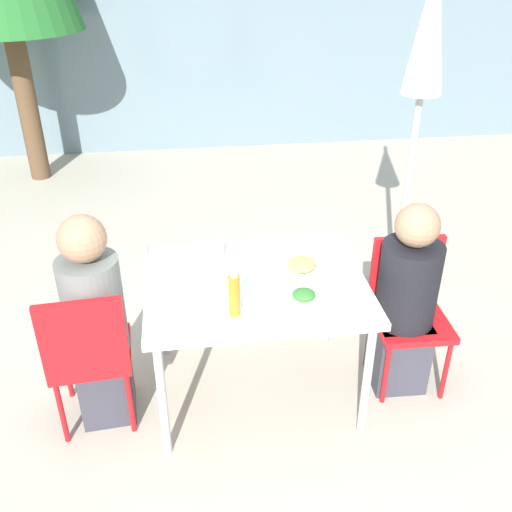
{
  "coord_description": "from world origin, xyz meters",
  "views": [
    {
      "loc": [
        -0.34,
        -2.46,
        2.31
      ],
      "look_at": [
        0.0,
        0.0,
        0.89
      ],
      "focal_mm": 40.0,
      "sensor_mm": 36.0,
      "label": 1
    }
  ],
  "objects_px": {
    "closed_umbrella": "(425,64)",
    "drinking_cup": "(217,249)",
    "salad_bowl": "(206,301)",
    "bottle": "(234,295)",
    "chair_right": "(408,302)",
    "person_right": "(405,304)",
    "person_left": "(97,326)",
    "chair_left": "(89,350)"
  },
  "relations": [
    {
      "from": "bottle",
      "to": "drinking_cup",
      "type": "distance_m",
      "value": 0.56
    },
    {
      "from": "chair_right",
      "to": "closed_umbrella",
      "type": "relative_size",
      "value": 0.38
    },
    {
      "from": "person_left",
      "to": "closed_umbrella",
      "type": "relative_size",
      "value": 0.53
    },
    {
      "from": "bottle",
      "to": "salad_bowl",
      "type": "distance_m",
      "value": 0.18
    },
    {
      "from": "chair_left",
      "to": "drinking_cup",
      "type": "distance_m",
      "value": 0.86
    },
    {
      "from": "person_left",
      "to": "person_right",
      "type": "xyz_separation_m",
      "value": [
        1.63,
        0.03,
        -0.04
      ]
    },
    {
      "from": "person_left",
      "to": "chair_right",
      "type": "distance_m",
      "value": 1.69
    },
    {
      "from": "person_right",
      "to": "closed_umbrella",
      "type": "distance_m",
      "value": 1.49
    },
    {
      "from": "person_left",
      "to": "bottle",
      "type": "bearing_deg",
      "value": -21.75
    },
    {
      "from": "chair_right",
      "to": "person_right",
      "type": "relative_size",
      "value": 0.75
    },
    {
      "from": "bottle",
      "to": "drinking_cup",
      "type": "bearing_deg",
      "value": 93.92
    },
    {
      "from": "closed_umbrella",
      "to": "drinking_cup",
      "type": "distance_m",
      "value": 1.71
    },
    {
      "from": "closed_umbrella",
      "to": "salad_bowl",
      "type": "distance_m",
      "value": 2.02
    },
    {
      "from": "chair_left",
      "to": "bottle",
      "type": "distance_m",
      "value": 0.81
    },
    {
      "from": "chair_right",
      "to": "bottle",
      "type": "height_order",
      "value": "bottle"
    },
    {
      "from": "drinking_cup",
      "to": "salad_bowl",
      "type": "distance_m",
      "value": 0.48
    },
    {
      "from": "chair_left",
      "to": "closed_umbrella",
      "type": "xyz_separation_m",
      "value": [
        2.03,
        1.1,
        1.11
      ]
    },
    {
      "from": "person_left",
      "to": "drinking_cup",
      "type": "relative_size",
      "value": 12.55
    },
    {
      "from": "chair_left",
      "to": "chair_right",
      "type": "relative_size",
      "value": 1.0
    },
    {
      "from": "drinking_cup",
      "to": "chair_left",
      "type": "bearing_deg",
      "value": -147.73
    },
    {
      "from": "person_right",
      "to": "person_left",
      "type": "bearing_deg",
      "value": 3.33
    },
    {
      "from": "closed_umbrella",
      "to": "salad_bowl",
      "type": "xyz_separation_m",
      "value": [
        -1.44,
        -1.14,
        -0.84
      ]
    },
    {
      "from": "chair_right",
      "to": "closed_umbrella",
      "type": "xyz_separation_m",
      "value": [
        0.3,
        0.91,
        1.11
      ]
    },
    {
      "from": "salad_bowl",
      "to": "person_left",
      "type": "bearing_deg",
      "value": 167.53
    },
    {
      "from": "chair_right",
      "to": "person_right",
      "type": "height_order",
      "value": "person_right"
    },
    {
      "from": "bottle",
      "to": "salad_bowl",
      "type": "xyz_separation_m",
      "value": [
        -0.13,
        0.09,
        -0.08
      ]
    },
    {
      "from": "person_left",
      "to": "person_right",
      "type": "distance_m",
      "value": 1.63
    },
    {
      "from": "chair_left",
      "to": "person_left",
      "type": "distance_m",
      "value": 0.13
    },
    {
      "from": "closed_umbrella",
      "to": "bottle",
      "type": "distance_m",
      "value": 1.95
    },
    {
      "from": "salad_bowl",
      "to": "bottle",
      "type": "bearing_deg",
      "value": -34.76
    },
    {
      "from": "chair_left",
      "to": "bottle",
      "type": "relative_size",
      "value": 3.72
    },
    {
      "from": "closed_umbrella",
      "to": "drinking_cup",
      "type": "height_order",
      "value": "closed_umbrella"
    },
    {
      "from": "person_right",
      "to": "salad_bowl",
      "type": "bearing_deg",
      "value": 10.25
    },
    {
      "from": "person_left",
      "to": "bottle",
      "type": "xyz_separation_m",
      "value": [
        0.68,
        -0.21,
        0.27
      ]
    },
    {
      "from": "person_right",
      "to": "closed_umbrella",
      "type": "bearing_deg",
      "value": -107.36
    },
    {
      "from": "chair_right",
      "to": "drinking_cup",
      "type": "bearing_deg",
      "value": -10.54
    },
    {
      "from": "person_left",
      "to": "drinking_cup",
      "type": "xyz_separation_m",
      "value": [
        0.64,
        0.35,
        0.2
      ]
    },
    {
      "from": "closed_umbrella",
      "to": "chair_right",
      "type": "bearing_deg",
      "value": -108.14
    },
    {
      "from": "drinking_cup",
      "to": "salad_bowl",
      "type": "height_order",
      "value": "drinking_cup"
    },
    {
      "from": "closed_umbrella",
      "to": "salad_bowl",
      "type": "relative_size",
      "value": 12.47
    },
    {
      "from": "bottle",
      "to": "drinking_cup",
      "type": "xyz_separation_m",
      "value": [
        -0.04,
        0.56,
        -0.06
      ]
    },
    {
      "from": "chair_right",
      "to": "drinking_cup",
      "type": "height_order",
      "value": "chair_right"
    }
  ]
}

